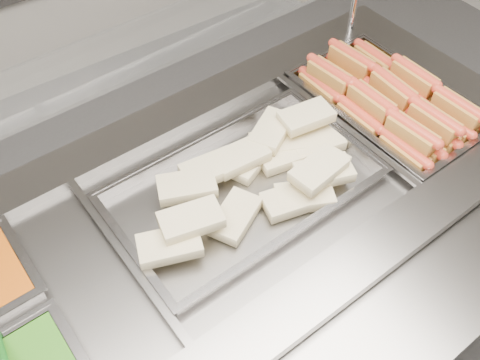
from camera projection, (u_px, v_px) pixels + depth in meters
steam_counter at (228, 281)px, 1.90m from camera, size 2.09×0.98×0.99m
tray_rail at (363, 353)px, 1.28m from camera, size 1.98×0.48×0.06m
sneeze_guard at (165, 36)px, 1.35m from camera, size 1.82×0.39×0.48m
pan_hotdogs at (386, 109)px, 1.83m from camera, size 0.39×0.62×0.11m
pan_wraps at (243, 190)px, 1.58m from camera, size 0.76×0.47×0.08m
hotdogs_in_buns at (390, 99)px, 1.79m from camera, size 0.35×0.58×0.13m
tortilla_wraps at (266, 172)px, 1.56m from camera, size 0.76×0.40×0.10m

